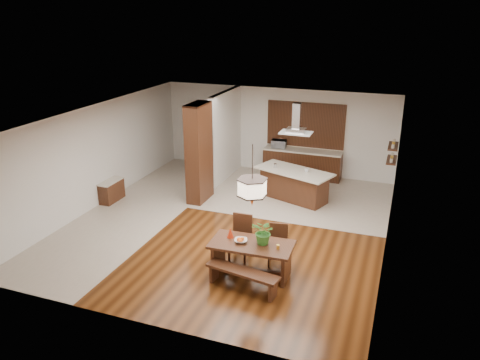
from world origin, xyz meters
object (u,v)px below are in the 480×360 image
at_px(pendant_lantern, 252,176).
at_px(fruit_bowl, 241,241).
at_px(dining_chair_left, 240,238).
at_px(foliage_plant, 264,232).
at_px(dining_chair_right, 277,246).
at_px(range_hood, 297,118).
at_px(kitchen_island, 294,184).
at_px(microwave, 279,144).
at_px(island_cup, 307,170).
at_px(dining_table, 252,251).
at_px(hallway_console, 112,191).
at_px(dining_bench, 242,280).

height_order(pendant_lantern, fruit_bowl, pendant_lantern).
relative_size(dining_chair_left, foliage_plant, 1.89).
distance_m(dining_chair_right, range_hood, 4.36).
xyz_separation_m(foliage_plant, range_hood, (-0.41, 4.32, 1.46)).
distance_m(kitchen_island, microwave, 2.34).
bearing_deg(island_cup, range_hood, 170.45).
height_order(foliage_plant, fruit_bowl, foliage_plant).
relative_size(pendant_lantern, microwave, 2.70).
relative_size(dining_table, microwave, 3.67).
bearing_deg(range_hood, hallway_console, -158.59).
bearing_deg(foliage_plant, dining_table, -165.78).
distance_m(dining_chair_right, fruit_bowl, 0.92).
bearing_deg(dining_bench, island_cup, 87.70).
bearing_deg(island_cup, dining_table, -92.93).
xyz_separation_m(fruit_bowl, microwave, (-0.96, 6.41, 0.32)).
relative_size(foliage_plant, island_cup, 4.36).
bearing_deg(dining_chair_left, dining_table, -49.27).
height_order(dining_chair_left, dining_chair_right, dining_chair_left).
bearing_deg(fruit_bowl, pendant_lantern, 5.56).
bearing_deg(dining_bench, dining_chair_left, 112.61).
relative_size(foliage_plant, fruit_bowl, 2.03).
bearing_deg(microwave, dining_chair_left, -89.34).
height_order(fruit_bowl, island_cup, island_cup).
distance_m(hallway_console, dining_chair_right, 5.90).
distance_m(dining_chair_right, microwave, 6.08).
relative_size(hallway_console, microwave, 1.81).
relative_size(hallway_console, fruit_bowl, 3.25).
height_order(dining_table, pendant_lantern, pendant_lantern).
bearing_deg(range_hood, dining_chair_right, -81.46).
bearing_deg(microwave, dining_chair_right, -81.06).
bearing_deg(pendant_lantern, kitchen_island, 92.05).
xyz_separation_m(dining_bench, dining_chair_left, (-0.48, 1.15, 0.30)).
distance_m(dining_bench, fruit_bowl, 0.86).
height_order(dining_chair_right, island_cup, island_cup).
height_order(hallway_console, island_cup, island_cup).
xyz_separation_m(pendant_lantern, foliage_plant, (0.25, 0.06, -1.24)).
bearing_deg(range_hood, dining_table, -87.95).
bearing_deg(fruit_bowl, hallway_console, 153.75).
bearing_deg(microwave, kitchen_island, -69.13).
xyz_separation_m(dining_table, dining_bench, (0.02, -0.63, -0.32)).
bearing_deg(dining_table, island_cup, 87.07).
bearing_deg(foliage_plant, dining_chair_left, 147.21).
distance_m(dining_bench, kitchen_island, 5.02).
xyz_separation_m(dining_table, foliage_plant, (0.25, 0.06, 0.47)).
bearing_deg(microwave, range_hood, -69.08).
relative_size(dining_bench, island_cup, 12.44).
bearing_deg(pendant_lantern, dining_chair_left, 131.34).
bearing_deg(island_cup, fruit_bowl, -95.98).
height_order(hallway_console, pendant_lantern, pendant_lantern).
distance_m(pendant_lantern, fruit_bowl, 1.50).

